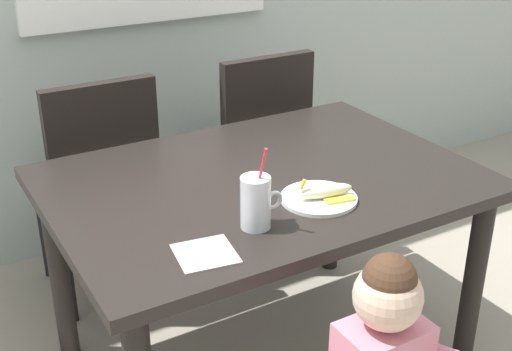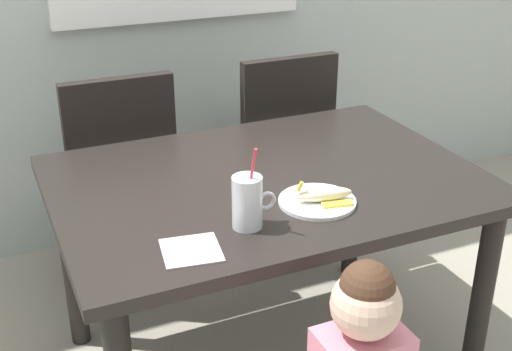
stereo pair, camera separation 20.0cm
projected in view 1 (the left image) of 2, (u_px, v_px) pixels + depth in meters
dining_table at (263, 204)px, 2.18m from camera, size 1.35×0.96×0.75m
dining_chair_left at (99, 178)px, 2.62m from camera, size 0.44×0.44×0.96m
dining_chair_right at (254, 144)px, 2.95m from camera, size 0.44×0.44×0.96m
milk_cup at (256, 205)px, 1.82m from camera, size 0.13×0.09×0.25m
snack_plate at (319, 198)px, 1.99m from camera, size 0.23×0.23×0.01m
peeled_banana at (326, 191)px, 1.97m from camera, size 0.18×0.12×0.07m
paper_napkin at (205, 254)px, 1.71m from camera, size 0.17×0.17×0.00m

